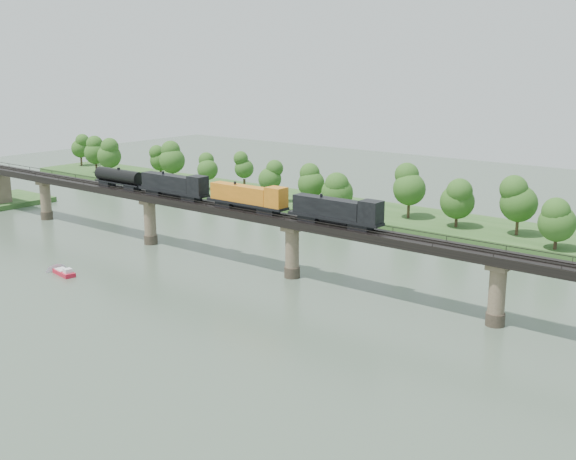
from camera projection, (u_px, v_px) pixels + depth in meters
The scene contains 7 objects.
ground at pixel (173, 322), 112.98m from camera, with size 400.00×400.00×0.00m, color #3B4C3D.
far_bank at pixel (431, 222), 177.30m from camera, with size 300.00×24.00×1.60m, color #2A4E1F.
bridge at pixel (292, 249), 134.48m from camera, with size 236.00×30.00×11.50m.
bridge_superstructure at pixel (292, 216), 133.00m from camera, with size 220.00×4.90×0.75m.
far_treeline at pixel (394, 189), 177.02m from camera, with size 289.06×17.54×13.60m.
freight_train at pixel (221, 193), 143.45m from camera, with size 76.37×2.98×5.26m.
motorboat at pixel (64, 272), 136.95m from camera, with size 6.00×2.99×1.61m.
Camera 1 is at (80.62, -71.88, 40.35)m, focal length 45.00 mm.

